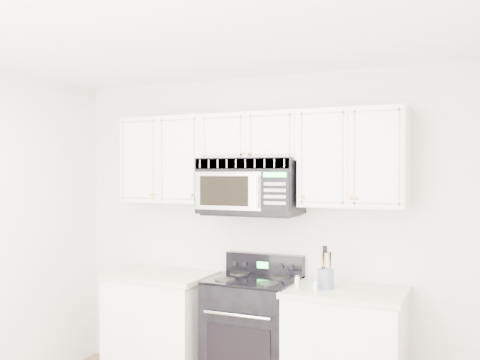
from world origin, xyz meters
The scene contains 9 objects.
room centered at (0.00, 0.00, 1.30)m, with size 3.51×3.51×2.61m.
base_cabinet_left centered at (-0.80, 1.44, 0.43)m, with size 0.86×0.65×0.92m.
base_cabinet_right centered at (0.80, 1.44, 0.43)m, with size 0.86×0.65×0.92m.
range centered at (0.04, 1.46, 0.48)m, with size 0.68×0.63×1.10m.
upper_cabinets centered at (0.00, 1.58, 1.93)m, with size 2.44×0.37×0.75m.
microwave centered at (-0.01, 1.54, 1.68)m, with size 0.82×0.46×0.45m.
utensil_crock centered at (0.65, 1.40, 1.00)m, with size 0.12×0.12×0.32m.
shaker_salt centered at (0.45, 1.34, 0.97)m, with size 0.04×0.04×0.09m.
shaker_pepper centered at (0.61, 1.28, 0.97)m, with size 0.04×0.04×0.09m.
Camera 1 is at (1.68, -2.48, 1.78)m, focal length 40.00 mm.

